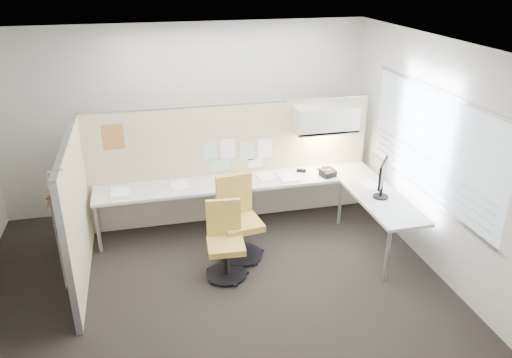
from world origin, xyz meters
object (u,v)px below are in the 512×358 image
object	(u,v)px
phone	(328,173)
chair_right	(238,221)
desk	(264,191)
chair_left	(225,243)
monitor	(383,177)

from	to	relation	value
phone	chair_right	bearing A→B (deg)	-175.20
desk	phone	bearing A→B (deg)	1.10
chair_left	chair_right	size ratio (longest dim) A/B	0.88
chair_left	chair_right	world-z (taller)	chair_right
desk	monitor	distance (m)	1.64
monitor	chair_left	bearing A→B (deg)	131.43
chair_left	monitor	distance (m)	2.20
chair_left	phone	distance (m)	1.99
desk	chair_right	size ratio (longest dim) A/B	3.75
chair_left	monitor	world-z (taller)	monitor
desk	phone	xyz separation A→B (m)	(0.94, 0.02, 0.18)
chair_left	phone	xyz separation A→B (m)	(1.68, 1.00, 0.34)
desk	chair_left	world-z (taller)	chair_left
monitor	phone	distance (m)	0.96
desk	monitor	size ratio (longest dim) A/B	7.94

